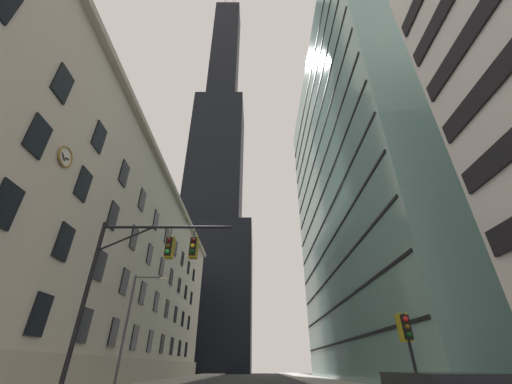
% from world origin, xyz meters
% --- Properties ---
extents(station_building, '(17.67, 63.14, 24.01)m').
position_xyz_m(station_building, '(-19.50, 25.57, 11.99)').
color(station_building, beige).
rests_on(station_building, ground).
extents(dark_skyscraper, '(26.76, 26.76, 188.53)m').
position_xyz_m(dark_skyscraper, '(-13.73, 82.93, 55.60)').
color(dark_skyscraper, black).
rests_on(dark_skyscraper, ground).
extents(glass_office_midrise, '(18.43, 44.76, 54.19)m').
position_xyz_m(glass_office_midrise, '(20.16, 30.76, 27.10)').
color(glass_office_midrise, gray).
rests_on(glass_office_midrise, ground).
extents(traffic_signal_mast, '(6.70, 0.63, 7.79)m').
position_xyz_m(traffic_signal_mast, '(-4.34, 4.57, 5.65)').
color(traffic_signal_mast, black).
rests_on(traffic_signal_mast, sidewalk_left).
extents(traffic_light_near_right, '(0.40, 0.63, 3.24)m').
position_xyz_m(traffic_light_near_right, '(6.89, 3.36, 2.71)').
color(traffic_light_near_right, black).
rests_on(traffic_light_near_right, sidewalk_right).
extents(street_lamppost, '(2.50, 0.32, 7.50)m').
position_xyz_m(street_lamppost, '(-8.02, 13.86, 4.64)').
color(street_lamppost, '#47474C').
rests_on(street_lamppost, sidewalk_left).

